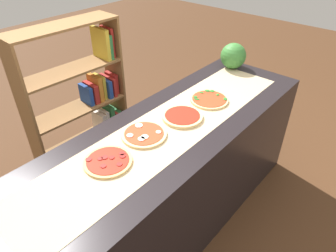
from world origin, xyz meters
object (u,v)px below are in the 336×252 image
Objects in this scene: pizza_plain_2 at (182,116)px; watermelon at (233,56)px; pizza_mozzarella_1 at (144,134)px; bookshelf at (91,109)px; pizza_spinach_3 at (209,100)px; pizza_pepperoni_0 at (108,161)px.

watermelon reaches higher than pizza_plain_2.
pizza_mozzarella_1 is 1.03× the size of pizza_plain_2.
watermelon is 0.16× the size of bookshelf.
pizza_plain_2 is 0.98× the size of pizza_spinach_3.
pizza_spinach_3 is 1.08m from bookshelf.
bookshelf is at bearing 59.70° from pizza_pepperoni_0.
pizza_mozzarella_1 and pizza_spinach_3 have the same top height.
bookshelf is at bearing 142.23° from watermelon.
watermelon is at bearing -37.77° from bookshelf.
pizza_mozzarella_1 reaches higher than pizza_pepperoni_0.
pizza_spinach_3 is 0.20× the size of bookshelf.
bookshelf is at bearing 111.97° from pizza_spinach_3.
watermelon is at bearing 5.47° from pizza_mozzarella_1.
bookshelf reaches higher than pizza_pepperoni_0.
pizza_mozzarella_1 is 1.27× the size of watermelon.
pizza_plain_2 is 0.95m from watermelon.
pizza_mozzarella_1 is 1.24m from watermelon.
watermelon reaches higher than pizza_mozzarella_1.
pizza_mozzarella_1 is 0.62m from pizza_spinach_3.
watermelon is (0.62, 0.18, 0.10)m from pizza_spinach_3.
pizza_spinach_3 is (0.31, -0.01, -0.00)m from pizza_plain_2.
pizza_plain_2 is at bearing 178.69° from pizza_spinach_3.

